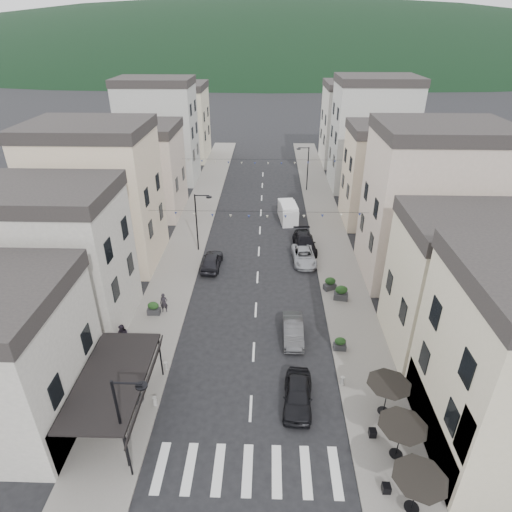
{
  "coord_description": "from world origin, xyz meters",
  "views": [
    {
      "loc": [
        0.86,
        -12.0,
        20.16
      ],
      "look_at": [
        -0.06,
        18.6,
        3.5
      ],
      "focal_mm": 30.0,
      "sensor_mm": 36.0,
      "label": 1
    }
  ],
  "objects": [
    {
      "name": "planter_rc",
      "position": [
        6.96,
        17.55,
        0.74
      ],
      "size": [
        1.24,
        0.82,
        1.28
      ],
      "rotation": [
        0.0,
        0.0,
        -0.17
      ],
      "color": "#2F2F32",
      "rests_on": "sidewalk_right"
    },
    {
      "name": "buildings_row_left",
      "position": [
        -14.5,
        37.75,
        6.12
      ],
      "size": [
        10.2,
        54.16,
        14.0
      ],
      "color": "#ACA79E",
      "rests_on": "ground"
    },
    {
      "name": "planter_rb",
      "position": [
        6.24,
        19.03,
        0.68
      ],
      "size": [
        1.17,
        0.94,
        1.16
      ],
      "rotation": [
        0.0,
        0.0,
        0.42
      ],
      "color": "#333235",
      "rests_on": "sidewalk_right"
    },
    {
      "name": "parked_car_c",
      "position": [
        4.35,
        24.01,
        0.64
      ],
      "size": [
        2.37,
        4.7,
        1.27
      ],
      "primitive_type": "imported",
      "rotation": [
        0.0,
        0.0,
        0.06
      ],
      "color": "#96989E",
      "rests_on": "ground"
    },
    {
      "name": "streetlamp_left_far",
      "position": [
        -5.82,
        26.0,
        3.7
      ],
      "size": [
        1.7,
        0.56,
        6.0
      ],
      "color": "black",
      "rests_on": "ground"
    },
    {
      "name": "parked_car_a",
      "position": [
        2.8,
        6.48,
        0.71
      ],
      "size": [
        2.01,
        4.32,
        1.43
      ],
      "primitive_type": "imported",
      "rotation": [
        0.0,
        0.0,
        -0.08
      ],
      "color": "black",
      "rests_on": "ground"
    },
    {
      "name": "cafe_terrace",
      "position": [
        7.7,
        2.8,
        2.36
      ],
      "size": [
        2.5,
        8.1,
        2.53
      ],
      "color": "black",
      "rests_on": "ground"
    },
    {
      "name": "buildings_row_right",
      "position": [
        14.5,
        36.59,
        6.32
      ],
      "size": [
        10.2,
        54.16,
        14.5
      ],
      "color": "beige",
      "rests_on": "ground"
    },
    {
      "name": "delivery_van",
      "position": [
        3.17,
        33.86,
        1.06
      ],
      "size": [
        2.3,
        4.69,
        2.16
      ],
      "rotation": [
        0.0,
        0.0,
        0.12
      ],
      "color": "silver",
      "rests_on": "ground"
    },
    {
      "name": "parked_car_d",
      "position": [
        4.6,
        26.67,
        0.73
      ],
      "size": [
        2.42,
        5.19,
        1.46
      ],
      "primitive_type": "imported",
      "rotation": [
        0.0,
        0.0,
        0.07
      ],
      "color": "black",
      "rests_on": "ground"
    },
    {
      "name": "streetlamp_left_near",
      "position": [
        -5.82,
        2.0,
        3.7
      ],
      "size": [
        1.7,
        0.56,
        6.0
      ],
      "color": "black",
      "rests_on": "ground"
    },
    {
      "name": "planter_la",
      "position": [
        -7.0,
        6.24,
        0.63
      ],
      "size": [
        1.03,
        0.69,
        1.06
      ],
      "rotation": [
        0.0,
        0.0,
        -0.2
      ],
      "color": "#2F2F31",
      "rests_on": "sidewalk_left"
    },
    {
      "name": "sidewalk_left",
      "position": [
        -7.5,
        32.0,
        0.06
      ],
      "size": [
        4.0,
        76.0,
        0.12
      ],
      "primitive_type": "cube",
      "color": "slate",
      "rests_on": "ground"
    },
    {
      "name": "hill_backdrop",
      "position": [
        0.0,
        300.0,
        0.0
      ],
      "size": [
        640.0,
        360.0,
        70.0
      ],
      "primitive_type": "ellipsoid",
      "color": "black",
      "rests_on": "ground"
    },
    {
      "name": "planter_ra",
      "position": [
        6.0,
        11.32,
        0.61
      ],
      "size": [
        0.92,
        0.53,
        1.0
      ],
      "rotation": [
        0.0,
        0.0,
        -0.05
      ],
      "color": "#2E2E30",
      "rests_on": "sidewalk_right"
    },
    {
      "name": "boutique_awning",
      "position": [
        -7.25,
        5.0,
        3.11
      ],
      "size": [
        3.77,
        7.5,
        3.28
      ],
      "color": "black",
      "rests_on": "ground"
    },
    {
      "name": "parked_car_e",
      "position": [
        -4.33,
        22.66,
        0.72
      ],
      "size": [
        1.89,
        4.29,
        1.44
      ],
      "primitive_type": "imported",
      "rotation": [
        0.0,
        0.0,
        3.1
      ],
      "color": "black",
      "rests_on": "ground"
    },
    {
      "name": "pedestrian_b",
      "position": [
        -9.09,
        11.15,
        1.04
      ],
      "size": [
        1.02,
        0.87,
        1.83
      ],
      "primitive_type": "imported",
      "rotation": [
        0.0,
        0.0,
        -0.21
      ],
      "color": "black",
      "rests_on": "sidewalk_left"
    },
    {
      "name": "bunting_far",
      "position": [
        0.0,
        38.0,
        5.65
      ],
      "size": [
        19.0,
        0.28,
        0.62
      ],
      "color": "black",
      "rests_on": "ground"
    },
    {
      "name": "sidewalk_right",
      "position": [
        7.5,
        32.0,
        0.06
      ],
      "size": [
        4.0,
        76.0,
        0.12
      ],
      "primitive_type": "cube",
      "color": "slate",
      "rests_on": "ground"
    },
    {
      "name": "parked_car_b",
      "position": [
        2.8,
        12.61,
        0.67
      ],
      "size": [
        1.42,
        4.07,
        1.34
      ],
      "primitive_type": "imported",
      "rotation": [
        0.0,
        0.0,
        0.0
      ],
      "color": "#363639",
      "rests_on": "ground"
    },
    {
      "name": "pedestrian_a",
      "position": [
        -7.19,
        15.4,
        0.94
      ],
      "size": [
        0.63,
        0.45,
        1.64
      ],
      "primitive_type": "imported",
      "rotation": [
        0.0,
        0.0,
        0.1
      ],
      "color": "black",
      "rests_on": "sidewalk_left"
    },
    {
      "name": "bollards",
      "position": [
        0.0,
        5.5,
        0.42
      ],
      "size": [
        11.66,
        10.26,
        0.6
      ],
      "color": "gray",
      "rests_on": "ground"
    },
    {
      "name": "bunting_near",
      "position": [
        0.0,
        22.0,
        5.65
      ],
      "size": [
        19.0,
        0.28,
        0.62
      ],
      "color": "black",
      "rests_on": "ground"
    },
    {
      "name": "streetlamp_right_far",
      "position": [
        5.82,
        44.0,
        3.7
      ],
      "size": [
        1.7,
        0.56,
        6.0
      ],
      "color": "black",
      "rests_on": "ground"
    },
    {
      "name": "planter_lb",
      "position": [
        -7.96,
        15.05,
        0.66
      ],
      "size": [
        0.99,
        0.55,
        1.11
      ],
      "rotation": [
        0.0,
        0.0,
        -0.0
      ],
      "color": "#2A2A2C",
      "rests_on": "sidewalk_left"
    },
    {
      "name": "ground",
      "position": [
        0.0,
        0.0,
        0.0
      ],
      "size": [
        700.0,
        700.0,
        0.0
      ],
      "primitive_type": "plane",
      "color": "black",
      "rests_on": "ground"
    }
  ]
}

